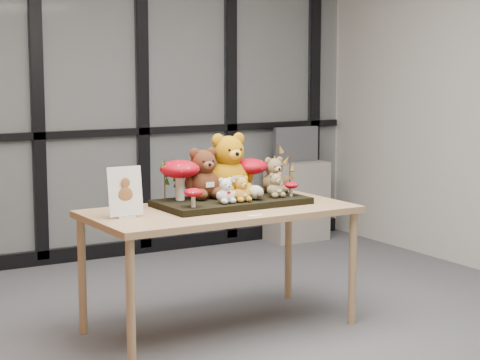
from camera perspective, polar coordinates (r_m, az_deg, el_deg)
floor at (r=5.22m, az=0.22°, el=-10.52°), size 5.00×5.00×0.00m
room_shell at (r=4.95m, az=0.23°, el=8.24°), size 5.00×5.00×5.00m
glass_partition at (r=7.20m, az=-9.73°, el=5.94°), size 4.90×0.06×2.78m
display_table at (r=5.29m, az=-1.35°, el=-2.57°), size 1.63×0.85×0.76m
diorama_tray at (r=5.38m, az=-0.56°, el=-1.45°), size 0.94×0.49×0.04m
bear_pooh_yellow at (r=5.49m, az=-0.78°, el=1.24°), size 0.34×0.31×0.44m
bear_brown_medium at (r=5.39m, az=-2.44°, el=0.64°), size 0.27×0.25×0.35m
bear_tan_back at (r=5.62m, az=2.23°, el=0.46°), size 0.20×0.18×0.26m
bear_small_yellow at (r=5.26m, az=0.10°, el=-0.50°), size 0.13×0.12×0.17m
bear_white_bow at (r=5.21m, az=-0.96°, el=-0.59°), size 0.13×0.12×0.17m
bear_beige_small at (r=5.44m, az=2.35°, el=-0.24°), size 0.13×0.12×0.17m
plush_cream_hedgehog at (r=5.34m, az=1.03°, el=-0.78°), size 0.08×0.07×0.10m
mushroom_back_left at (r=5.32m, az=-3.97°, el=0.13°), size 0.25×0.25×0.27m
mushroom_back_right at (r=5.57m, az=0.66°, el=0.38°), size 0.23×0.23×0.25m
mushroom_front_left at (r=5.07m, az=-3.09°, el=-1.10°), size 0.11×0.11×0.12m
mushroom_front_right at (r=5.49m, az=3.39°, el=-0.55°), size 0.09×0.09×0.10m
sprig_green_far_left at (r=5.28m, az=-4.96°, el=-0.07°), size 0.05×0.05×0.25m
sprig_green_mid_left at (r=5.37m, az=-4.13°, el=-0.18°), size 0.05×0.05×0.20m
sprig_dry_far_right at (r=5.66m, az=2.50°, el=0.80°), size 0.05×0.05×0.31m
sprig_dry_mid_right at (r=5.57m, az=3.28°, el=0.32°), size 0.05×0.05×0.24m
sprig_green_centre at (r=5.49m, az=-2.07°, el=0.12°), size 0.05×0.05×0.22m
sign_holder at (r=5.00m, az=-7.54°, el=-0.91°), size 0.21×0.06×0.29m
label_card at (r=5.03m, az=1.00°, el=-2.34°), size 0.09×0.03×0.00m
cabinet at (r=7.99m, az=3.74°, el=-1.39°), size 0.54×0.32×0.72m
monitor at (r=7.93m, az=3.70°, el=2.34°), size 0.45×0.05×0.32m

